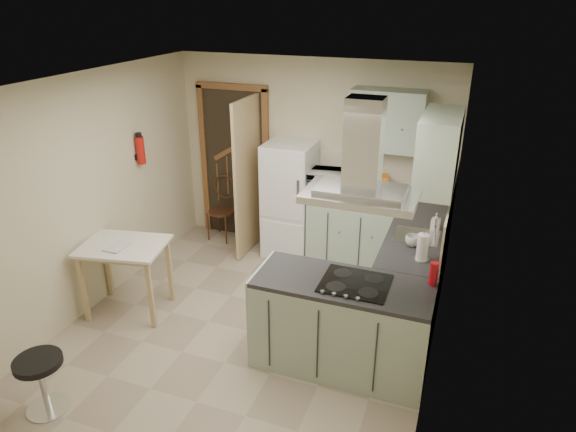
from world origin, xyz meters
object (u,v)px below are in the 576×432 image
at_px(extractor_hood, 361,195).
at_px(bentwood_chair, 222,211).
at_px(fridge, 290,200).
at_px(stool, 43,384).
at_px(drop_leaf_table, 128,278).
at_px(microwave, 330,183).
at_px(peninsula, 342,325).

height_order(extractor_hood, bentwood_chair, extractor_hood).
relative_size(fridge, extractor_hood, 1.67).
height_order(bentwood_chair, stool, bentwood_chair).
xyz_separation_m(extractor_hood, bentwood_chair, (-2.36, 2.04, -1.31)).
relative_size(extractor_hood, drop_leaf_table, 1.05).
bearing_deg(microwave, drop_leaf_table, -139.88).
distance_m(drop_leaf_table, microwave, 2.59).
distance_m(drop_leaf_table, bentwood_chair, 1.96).
bearing_deg(peninsula, bentwood_chair, 137.83).
relative_size(bentwood_chair, stool, 1.58).
bearing_deg(bentwood_chair, microwave, 0.64).
distance_m(extractor_hood, drop_leaf_table, 2.81).
distance_m(peninsula, microwave, 2.15).
distance_m(extractor_hood, bentwood_chair, 3.39).
xyz_separation_m(extractor_hood, drop_leaf_table, (-2.48, 0.08, -1.32)).
distance_m(stool, microwave, 3.72).
xyz_separation_m(extractor_hood, stool, (-2.25, -1.38, -1.46)).
xyz_separation_m(peninsula, microwave, (-0.69, 1.94, 0.61)).
xyz_separation_m(bentwood_chair, stool, (0.10, -3.43, -0.15)).
bearing_deg(extractor_hood, stool, -148.45).
bearing_deg(microwave, fridge, 168.19).
bearing_deg(fridge, drop_leaf_table, -121.26).
distance_m(drop_leaf_table, stool, 1.49).
xyz_separation_m(fridge, peninsula, (1.22, -1.98, -0.30)).
relative_size(stool, microwave, 0.91).
relative_size(extractor_hood, stool, 1.75).
relative_size(drop_leaf_table, microwave, 1.51).
bearing_deg(microwave, stool, -121.40).
bearing_deg(fridge, extractor_hood, -56.21).
height_order(peninsula, drop_leaf_table, peninsula).
height_order(peninsula, bentwood_chair, peninsula).
bearing_deg(drop_leaf_table, peninsula, -12.94).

